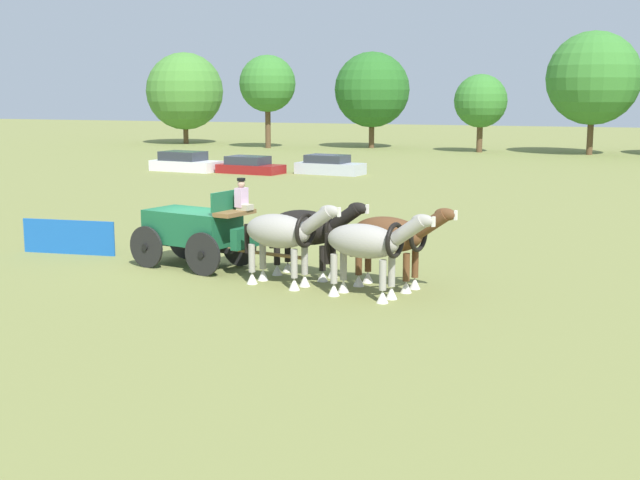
# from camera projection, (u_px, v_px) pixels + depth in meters

# --- Properties ---
(ground_plane) EXTENTS (220.00, 220.00, 0.00)m
(ground_plane) POSITION_uv_depth(u_px,v_px,m) (193.00, 267.00, 25.32)
(ground_plane) COLOR olive
(show_wagon) EXTENTS (5.71, 2.41, 2.70)m
(show_wagon) POSITION_uv_depth(u_px,v_px,m) (196.00, 229.00, 25.04)
(show_wagon) COLOR #195B38
(show_wagon) RESTS_ON ground
(draft_horse_rear_near) EXTENTS (3.18, 1.40, 2.22)m
(draft_horse_rear_near) POSITION_uv_depth(u_px,v_px,m) (309.00, 229.00, 23.69)
(draft_horse_rear_near) COLOR black
(draft_horse_rear_near) RESTS_ON ground
(draft_horse_rear_off) EXTENTS (2.99, 1.30, 2.29)m
(draft_horse_rear_off) POSITION_uv_depth(u_px,v_px,m) (282.00, 234.00, 22.60)
(draft_horse_rear_off) COLOR #9E998E
(draft_horse_rear_off) RESTS_ON ground
(draft_horse_lead_near) EXTENTS (3.04, 1.33, 2.25)m
(draft_horse_lead_near) POSITION_uv_depth(u_px,v_px,m) (392.00, 237.00, 22.32)
(draft_horse_lead_near) COLOR brown
(draft_horse_lead_near) RESTS_ON ground
(draft_horse_lead_off) EXTENTS (3.02, 1.26, 2.25)m
(draft_horse_lead_off) POSITION_uv_depth(u_px,v_px,m) (368.00, 244.00, 21.23)
(draft_horse_lead_off) COLOR #9E998E
(draft_horse_lead_off) RESTS_ON ground
(parked_vehicle_a) EXTENTS (4.80, 2.53, 1.28)m
(parked_vehicle_a) POSITION_uv_depth(u_px,v_px,m) (185.00, 163.00, 55.70)
(parked_vehicle_a) COLOR white
(parked_vehicle_a) RESTS_ON ground
(parked_vehicle_b) EXTENTS (4.36, 2.41, 1.09)m
(parked_vehicle_b) POSITION_uv_depth(u_px,v_px,m) (250.00, 166.00, 54.16)
(parked_vehicle_b) COLOR maroon
(parked_vehicle_b) RESTS_ON ground
(parked_vehicle_c) EXTENTS (4.43, 2.32, 1.21)m
(parked_vehicle_c) POSITION_uv_depth(u_px,v_px,m) (329.00, 166.00, 53.61)
(parked_vehicle_c) COLOR silver
(parked_vehicle_c) RESTS_ON ground
(tree_a) EXTENTS (7.56, 7.56, 8.95)m
(tree_a) POSITION_uv_depth(u_px,v_px,m) (185.00, 91.00, 84.03)
(tree_a) COLOR brown
(tree_a) RESTS_ON ground
(tree_b) EXTENTS (5.15, 5.15, 8.43)m
(tree_b) POSITION_uv_depth(u_px,v_px,m) (268.00, 84.00, 77.48)
(tree_b) COLOR brown
(tree_b) RESTS_ON ground
(tree_c) EXTENTS (6.85, 6.85, 8.73)m
(tree_c) POSITION_uv_depth(u_px,v_px,m) (372.00, 90.00, 77.60)
(tree_c) COLOR brown
(tree_c) RESTS_ON ground
(tree_d) EXTENTS (4.51, 4.51, 6.61)m
(tree_d) POSITION_uv_depth(u_px,v_px,m) (481.00, 101.00, 72.21)
(tree_d) COLOR brown
(tree_d) RESTS_ON ground
(tree_e) EXTENTS (7.57, 7.57, 10.00)m
(tree_e) POSITION_uv_depth(u_px,v_px,m) (593.00, 78.00, 68.98)
(tree_e) COLOR brown
(tree_e) RESTS_ON ground
(sponsor_banner) EXTENTS (3.19, 0.42, 1.10)m
(sponsor_banner) POSITION_uv_depth(u_px,v_px,m) (69.00, 237.00, 27.20)
(sponsor_banner) COLOR #1959B2
(sponsor_banner) RESTS_ON ground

